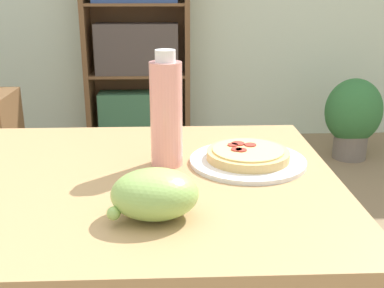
# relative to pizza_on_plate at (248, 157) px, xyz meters

# --- Properties ---
(dining_table) EXTENTS (1.17, 0.75, 0.76)m
(dining_table) POSITION_rel_pizza_on_plate_xyz_m (-0.41, -0.07, -0.13)
(dining_table) COLOR tan
(dining_table) RESTS_ON ground_plane
(pizza_on_plate) EXTENTS (0.27, 0.27, 0.04)m
(pizza_on_plate) POSITION_rel_pizza_on_plate_xyz_m (0.00, 0.00, 0.00)
(pizza_on_plate) COLOR white
(pizza_on_plate) RESTS_ON dining_table
(grape_bunch) EXTENTS (0.16, 0.12, 0.09)m
(grape_bunch) POSITION_rel_pizza_on_plate_xyz_m (-0.20, -0.26, 0.03)
(grape_bunch) COLOR #93BC5B
(grape_bunch) RESTS_ON dining_table
(drink_bottle) EXTENTS (0.07, 0.07, 0.26)m
(drink_bottle) POSITION_rel_pizza_on_plate_xyz_m (-0.18, 0.00, 0.11)
(drink_bottle) COLOR pink
(drink_bottle) RESTS_ON dining_table
(bookshelf) EXTENTS (0.76, 0.28, 1.53)m
(bookshelf) POSITION_rel_pizza_on_plate_xyz_m (-0.42, 2.50, -0.05)
(bookshelf) COLOR brown
(bookshelf) RESTS_ON ground_plane
(potted_plant_floor) EXTENTS (0.39, 0.33, 0.56)m
(potted_plant_floor) POSITION_rel_pizza_on_plate_xyz_m (1.05, 2.08, -0.48)
(potted_plant_floor) COLOR #70665B
(potted_plant_floor) RESTS_ON ground_plane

